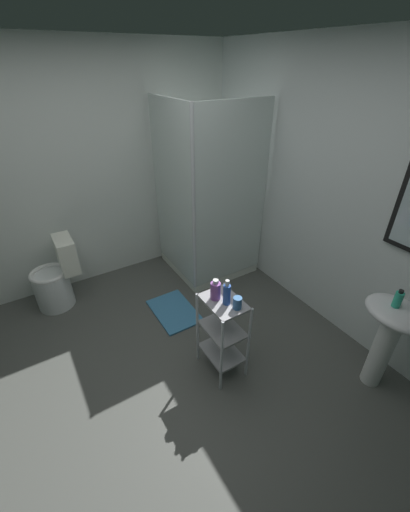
# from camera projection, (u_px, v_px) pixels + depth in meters

# --- Properties ---
(ground_plane) EXTENTS (4.20, 4.20, 0.02)m
(ground_plane) POSITION_uv_depth(u_px,v_px,m) (159.00, 382.00, 2.66)
(ground_plane) COLOR #4E504B
(wall_back) EXTENTS (4.20, 0.14, 2.50)m
(wall_back) POSITION_uv_depth(u_px,v_px,m) (339.00, 197.00, 2.81)
(wall_back) COLOR silver
(wall_back) RESTS_ON ground_plane
(wall_left) EXTENTS (0.10, 4.20, 2.50)m
(wall_left) POSITION_uv_depth(u_px,v_px,m) (76.00, 176.00, 3.33)
(wall_left) COLOR silver
(wall_left) RESTS_ON ground_plane
(shower_stall) EXTENTS (0.92, 0.92, 2.00)m
(shower_stall) POSITION_uv_depth(u_px,v_px,m) (205.00, 238.00, 3.81)
(shower_stall) COLOR white
(shower_stall) RESTS_ON ground_plane
(pedestal_sink) EXTENTS (0.46, 0.37, 0.81)m
(pedestal_sink) POSITION_uv_depth(u_px,v_px,m) (390.00, 330.00, 2.36)
(pedestal_sink) COLOR white
(pedestal_sink) RESTS_ON ground_plane
(toilet) EXTENTS (0.37, 0.49, 0.76)m
(toilet) POSITION_uv_depth(u_px,v_px,m) (56.00, 280.00, 3.35)
(toilet) COLOR white
(toilet) RESTS_ON ground_plane
(storage_cart) EXTENTS (0.38, 0.28, 0.74)m
(storage_cart) POSITION_uv_depth(u_px,v_px,m) (223.00, 330.00, 2.56)
(storage_cart) COLOR silver
(storage_cart) RESTS_ON ground_plane
(hand_soap_bottle) EXTENTS (0.06, 0.06, 0.14)m
(hand_soap_bottle) POSITION_uv_depth(u_px,v_px,m) (398.00, 299.00, 2.21)
(hand_soap_bottle) COLOR #2DBC99
(hand_soap_bottle) RESTS_ON pedestal_sink
(shampoo_bottle_blue) EXTENTS (0.06, 0.06, 0.21)m
(shampoo_bottle_blue) POSITION_uv_depth(u_px,v_px,m) (227.00, 294.00, 2.33)
(shampoo_bottle_blue) COLOR blue
(shampoo_bottle_blue) RESTS_ON storage_cart
(conditioner_bottle_purple) EXTENTS (0.08, 0.08, 0.17)m
(conditioner_bottle_purple) POSITION_uv_depth(u_px,v_px,m) (216.00, 290.00, 2.39)
(conditioner_bottle_purple) COLOR #8E4EA3
(conditioner_bottle_purple) RESTS_ON storage_cart
(rinse_cup) EXTENTS (0.07, 0.07, 0.10)m
(rinse_cup) POSITION_uv_depth(u_px,v_px,m) (237.00, 303.00, 2.30)
(rinse_cup) COLOR #3870B2
(rinse_cup) RESTS_ON storage_cart
(bath_mat) EXTENTS (0.60, 0.40, 0.02)m
(bath_mat) POSITION_uv_depth(u_px,v_px,m) (174.00, 311.00, 3.38)
(bath_mat) COLOR teal
(bath_mat) RESTS_ON ground_plane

